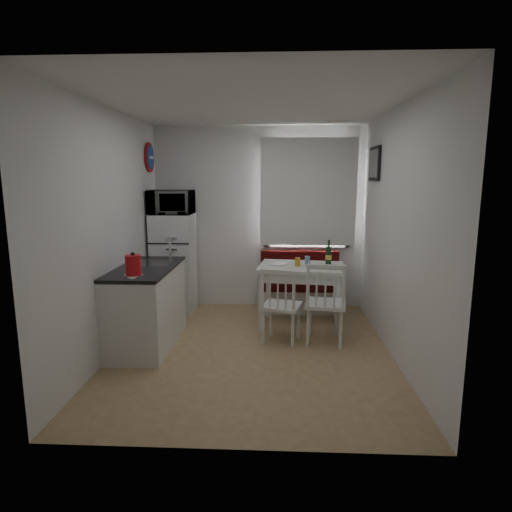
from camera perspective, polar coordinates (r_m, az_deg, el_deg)
The scene contains 22 objects.
floor at distance 4.82m, azimuth -0.52°, elevation -12.50°, with size 3.00×3.50×0.02m, color #997B51.
ceiling at distance 4.50m, azimuth -0.57°, elevation 19.67°, with size 3.00×3.50×0.02m, color white.
wall_back at distance 6.22m, azimuth 0.38°, elevation 5.06°, with size 3.00×0.02×2.60m, color white.
wall_front at distance 2.76m, azimuth -2.63°, elevation -1.57°, with size 3.00×0.02×2.60m, color white.
wall_left at distance 4.80m, azimuth -18.74°, elevation 2.97°, with size 0.02×3.50×2.60m, color white.
wall_right at distance 4.64m, azimuth 18.30°, elevation 2.76°, with size 0.02×3.50×2.60m, color white.
window at distance 6.18m, azimuth 6.94°, elevation 7.97°, with size 1.22×0.06×1.47m, color white.
curtain at distance 6.10m, azimuth 7.00°, elevation 8.41°, with size 1.35×0.02×1.50m, color white.
kitchen_counter at distance 5.02m, azimuth -14.32°, elevation -6.37°, with size 0.62×1.32×1.16m.
wall_sign at distance 6.14m, azimuth -13.92°, elevation 12.64°, with size 0.40×0.40×0.03m, color navy.
picture_frame at distance 5.67m, azimuth 15.50°, elevation 11.78°, with size 0.04×0.52×0.42m, color black.
bench at distance 6.16m, azimuth 5.84°, elevation -4.71°, with size 1.17×0.45×0.84m.
dining_table at distance 5.44m, azimuth 6.04°, elevation -2.17°, with size 1.13×0.86×0.79m.
chair_left at distance 4.82m, azimuth 3.46°, elevation -5.59°, with size 0.50×0.49×0.48m.
chair_right at distance 4.84m, azimuth 9.42°, elevation -5.17°, with size 0.50×0.49×0.51m.
fridge at distance 6.12m, azimuth -10.87°, elevation -0.96°, with size 0.55×0.55×1.38m, color white.
microwave at distance 5.97m, azimuth -11.26°, elevation 7.04°, with size 0.59×0.40×0.33m, color white.
kettle at distance 4.37m, azimuth -16.06°, elevation -1.22°, with size 0.19×0.19×0.25m, color red.
wine_bottle at distance 5.52m, azimuth 9.65°, elevation 0.52°, with size 0.08×0.08×0.31m, color #133D1E, non-canonical shape.
drinking_glass_orange at distance 5.36m, azimuth 5.56°, elevation -0.80°, with size 0.06×0.06×0.11m, color gold.
drinking_glass_blue at distance 5.46m, azimuth 6.87°, elevation -0.59°, with size 0.07×0.07×0.11m, color #7296C2.
plate at distance 5.43m, azimuth 2.88°, elevation -1.10°, with size 0.22×0.22×0.02m, color white.
Camera 1 is at (0.26, -4.44, 1.87)m, focal length 30.00 mm.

